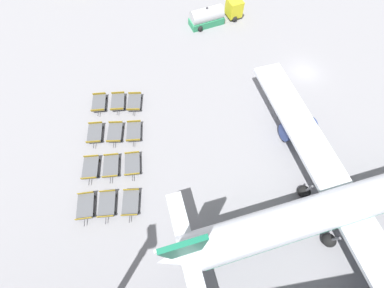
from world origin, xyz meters
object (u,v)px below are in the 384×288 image
(airplane, at_px, (356,201))
(baggage_dolly_row_mid_b_col_d, at_px, (131,203))
(fuel_tanker_primary, at_px, (213,15))
(baggage_dolly_row_mid_a_col_d, at_px, (107,204))
(baggage_dolly_row_near_col_a, at_px, (99,103))
(baggage_dolly_row_mid_a_col_c, at_px, (111,166))
(baggage_dolly_row_near_col_b, at_px, (95,133))
(baggage_dolly_row_near_col_c, at_px, (91,168))
(baggage_dolly_row_near_col_d, at_px, (86,206))
(baggage_dolly_row_mid_b_col_b, at_px, (134,132))
(baggage_dolly_row_mid_a_col_b, at_px, (115,132))
(baggage_dolly_row_mid_b_col_a, at_px, (134,102))
(baggage_dolly_row_mid_a_col_a, at_px, (118,102))
(baggage_dolly_row_mid_b_col_c, at_px, (132,164))

(airplane, distance_m, baggage_dolly_row_mid_b_col_d, 23.00)
(fuel_tanker_primary, relative_size, baggage_dolly_row_mid_a_col_d, 2.60)
(baggage_dolly_row_near_col_a, distance_m, baggage_dolly_row_mid_b_col_d, 14.77)
(airplane, bearing_deg, fuel_tanker_primary, -167.09)
(airplane, xyz_separation_m, baggage_dolly_row_mid_a_col_c, (-8.65, -24.62, -2.88))
(baggage_dolly_row_near_col_b, relative_size, baggage_dolly_row_near_col_c, 1.00)
(baggage_dolly_row_near_col_b, bearing_deg, baggage_dolly_row_near_col_a, 175.42)
(baggage_dolly_row_near_col_d, bearing_deg, baggage_dolly_row_mid_b_col_b, 147.21)
(airplane, xyz_separation_m, baggage_dolly_row_near_col_b, (-13.51, -26.67, -2.88))
(fuel_tanker_primary, bearing_deg, baggage_dolly_row_mid_b_col_d, -27.05)
(fuel_tanker_primary, relative_size, baggage_dolly_row_near_col_b, 2.60)
(baggage_dolly_row_mid_a_col_b, relative_size, baggage_dolly_row_mid_a_col_d, 1.01)
(baggage_dolly_row_mid_a_col_d, height_order, baggage_dolly_row_mid_b_col_a, same)
(baggage_dolly_row_near_col_d, xyz_separation_m, baggage_dolly_row_mid_b_col_d, (0.37, 4.88, 0.00))
(baggage_dolly_row_near_col_c, relative_size, baggage_dolly_row_mid_a_col_b, 0.99)
(baggage_dolly_row_near_col_c, bearing_deg, baggage_dolly_row_mid_b_col_b, 128.64)
(baggage_dolly_row_near_col_a, distance_m, baggage_dolly_row_mid_b_col_a, 4.80)
(baggage_dolly_row_near_col_b, bearing_deg, baggage_dolly_row_mid_a_col_b, 83.42)
(baggage_dolly_row_mid_a_col_a, relative_size, baggage_dolly_row_mid_b_col_b, 1.00)
(baggage_dolly_row_mid_a_col_a, bearing_deg, baggage_dolly_row_near_col_d, -14.75)
(baggage_dolly_row_near_col_b, xyz_separation_m, baggage_dolly_row_mid_b_col_b, (0.52, 4.89, 0.00))
(baggage_dolly_row_near_col_c, bearing_deg, fuel_tanker_primary, 141.39)
(airplane, height_order, baggage_dolly_row_near_col_a, airplane)
(baggage_dolly_row_mid_a_col_c, bearing_deg, baggage_dolly_row_mid_b_col_a, 160.99)
(baggage_dolly_row_near_col_b, bearing_deg, baggage_dolly_row_mid_b_col_c, 42.49)
(baggage_dolly_row_mid_b_col_c, relative_size, baggage_dolly_row_mid_b_col_d, 0.99)
(baggage_dolly_row_near_col_c, distance_m, baggage_dolly_row_mid_a_col_d, 5.00)
(baggage_dolly_row_mid_b_col_d, bearing_deg, baggage_dolly_row_near_col_a, -165.01)
(baggage_dolly_row_mid_b_col_d, bearing_deg, baggage_dolly_row_mid_b_col_a, 176.06)
(baggage_dolly_row_near_col_c, height_order, baggage_dolly_row_near_col_d, same)
(baggage_dolly_row_near_col_b, relative_size, baggage_dolly_row_mid_b_col_a, 0.99)
(airplane, distance_m, baggage_dolly_row_mid_b_col_b, 25.52)
(fuel_tanker_primary, distance_m, baggage_dolly_row_mid_a_col_d, 33.77)
(baggage_dolly_row_near_col_b, xyz_separation_m, baggage_dolly_row_mid_b_col_d, (9.53, 4.20, 0.00))
(baggage_dolly_row_near_col_d, bearing_deg, baggage_dolly_row_mid_a_col_d, 86.83)
(baggage_dolly_row_near_col_a, relative_size, baggage_dolly_row_near_col_c, 1.00)
(baggage_dolly_row_near_col_a, distance_m, baggage_dolly_row_mid_b_col_b, 6.92)
(baggage_dolly_row_mid_b_col_a, bearing_deg, baggage_dolly_row_near_col_c, -31.82)
(airplane, distance_m, baggage_dolly_row_mid_a_col_a, 29.95)
(airplane, distance_m, fuel_tanker_primary, 34.03)
(fuel_tanker_primary, distance_m, baggage_dolly_row_near_col_c, 31.11)
(fuel_tanker_primary, height_order, baggage_dolly_row_mid_b_col_a, fuel_tanker_primary)
(baggage_dolly_row_near_col_d, xyz_separation_m, baggage_dolly_row_mid_a_col_c, (-4.32, 2.73, 0.00))
(baggage_dolly_row_near_col_a, distance_m, baggage_dolly_row_mid_a_col_c, 9.73)
(baggage_dolly_row_near_col_c, bearing_deg, baggage_dolly_row_mid_a_col_d, 23.08)
(baggage_dolly_row_near_col_d, height_order, baggage_dolly_row_mid_b_col_c, same)
(baggage_dolly_row_mid_b_col_c, xyz_separation_m, baggage_dolly_row_mid_b_col_d, (4.56, -0.35, 0.00))
(baggage_dolly_row_near_col_b, relative_size, baggage_dolly_row_mid_a_col_a, 1.00)
(baggage_dolly_row_mid_b_col_d, bearing_deg, baggage_dolly_row_mid_a_col_b, -169.71)
(baggage_dolly_row_mid_a_col_d, xyz_separation_m, baggage_dolly_row_mid_b_col_d, (0.24, 2.57, 0.00))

